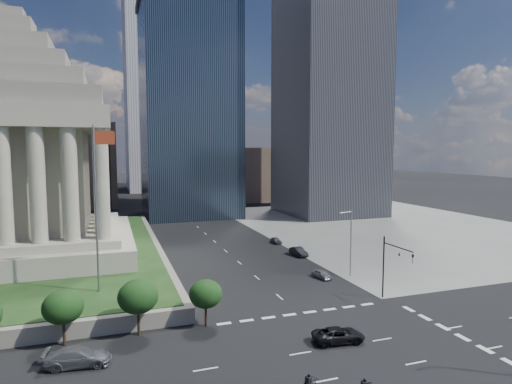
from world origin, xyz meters
name	(u,v)px	position (x,y,z in m)	size (l,w,h in m)	color
ground	(181,213)	(0.00, 100.00, 0.00)	(500.00, 500.00, 0.00)	black
sidewalk_ne	(389,226)	(46.00, 60.00, 0.01)	(68.00, 90.00, 0.03)	slate
war_memorial	(18,135)	(-34.00, 48.00, 21.40)	(34.00, 34.00, 39.00)	gray
flagpole	(97,199)	(-21.83, 24.00, 13.11)	(2.52, 0.24, 20.00)	slate
midrise_glass	(189,112)	(2.00, 95.00, 30.00)	(26.00, 26.00, 60.00)	black
highrise_ne	(330,44)	(42.00, 85.00, 50.00)	(26.00, 28.00, 100.00)	black
building_filler_ne	(250,173)	(32.00, 130.00, 10.00)	(20.00, 30.00, 20.00)	brown
building_filler_nw	(80,165)	(-30.00, 130.00, 14.00)	(24.00, 30.00, 28.00)	brown
traffic_signal_ne	(392,261)	(12.50, 13.70, 5.25)	(0.30, 5.74, 8.00)	black
street_lamp_north	(350,239)	(13.33, 25.00, 5.66)	(2.13, 0.22, 10.00)	slate
pickup_truck	(339,335)	(0.57, 5.94, 0.72)	(5.18, 2.39, 1.44)	black
suv_grey	(78,357)	(-23.47, 9.23, 0.82)	(5.65, 2.30, 1.64)	#54565C
parked_sedan_near	(322,274)	(9.00, 25.54, 0.61)	(3.59, 1.44, 1.22)	gray
parked_sedan_mid	(299,252)	(11.50, 39.21, 0.74)	(4.51, 1.57, 1.49)	black
parked_sedan_far	(276,240)	(11.50, 50.13, 0.62)	(1.46, 3.64, 1.24)	#4E5055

